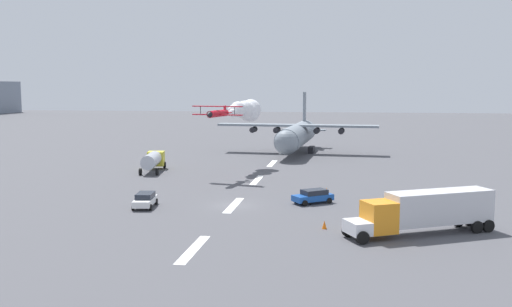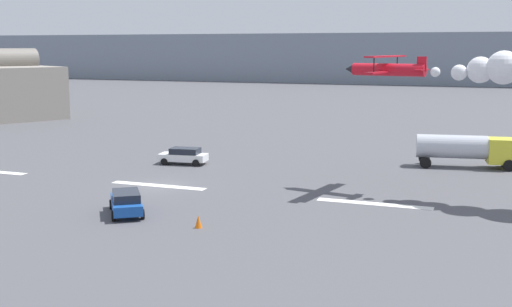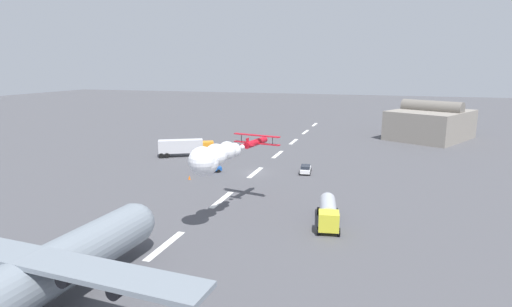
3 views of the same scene
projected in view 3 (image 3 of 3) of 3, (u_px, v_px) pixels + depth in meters
name	position (u px, v px, depth m)	size (l,w,h in m)	color
ground_plane	(255.00, 173.00, 77.77)	(440.00, 440.00, 0.00)	#4C4C51
runway_stripe_0	(315.00, 125.00, 140.78)	(8.00, 0.90, 0.01)	white
runway_stripe_1	(305.00, 132.00, 125.02)	(8.00, 0.90, 0.01)	white
runway_stripe_2	(294.00, 142.00, 109.27)	(8.00, 0.90, 0.01)	white
runway_stripe_3	(278.00, 154.00, 93.52)	(8.00, 0.90, 0.01)	white
runway_stripe_4	(255.00, 172.00, 77.77)	(8.00, 0.90, 0.01)	white
runway_stripe_5	(222.00, 200.00, 62.01)	(8.00, 0.90, 0.01)	white
runway_stripe_6	(165.00, 245.00, 46.26)	(8.00, 0.90, 0.01)	white
cargo_transport_plane	(45.00, 271.00, 33.30)	(27.92, 30.58, 11.50)	gray
stunt_biplane_red	(214.00, 157.00, 49.46)	(17.98, 7.69, 3.52)	red
semi_truck_orange	(187.00, 147.00, 91.41)	(8.68, 13.30, 3.70)	silver
fuel_tanker_truck	(328.00, 211.00, 52.00)	(8.61, 3.93, 2.90)	yellow
followme_car_yellow	(209.00, 168.00, 77.85)	(4.03, 4.66, 1.52)	#194CA5
airport_staff_sedan	(306.00, 169.00, 77.15)	(4.55, 2.46, 1.52)	white
hangar_building	(430.00, 124.00, 112.51)	(27.09, 25.07, 10.48)	gray
traffic_cone_near	(223.00, 157.00, 88.80)	(0.44, 0.44, 0.75)	orange
traffic_cone_far	(189.00, 177.00, 72.94)	(0.44, 0.44, 0.75)	orange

